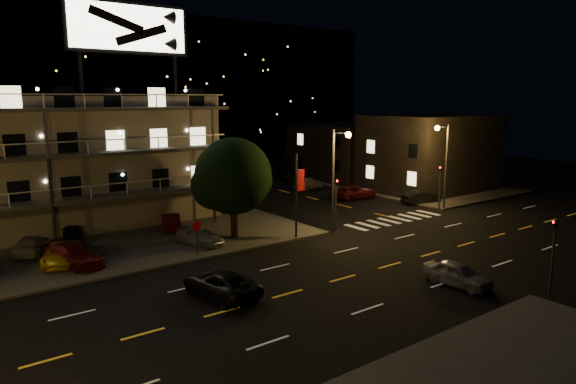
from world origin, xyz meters
TOP-DOWN VIEW (x-y plane):
  - ground at (0.00, 0.00)m, footprint 140.00×140.00m
  - curb_ne at (30.00, 20.00)m, footprint 16.00×24.00m
  - motel at (-9.94, 23.88)m, footprint 28.00×13.80m
  - side_bldg_front at (29.99, 16.00)m, footprint 14.06×10.00m
  - side_bldg_back at (29.99, 28.00)m, footprint 14.06×12.00m
  - streetlight_nc at (8.50, 7.94)m, footprint 0.44×1.92m
  - streetlight_ne at (22.14, 8.30)m, footprint 1.92×0.44m
  - signal_nw at (9.00, 8.50)m, footprint 0.20×0.27m
  - signal_sw at (9.00, -8.50)m, footprint 0.20×0.27m
  - signal_ne at (22.00, 8.50)m, footprint 0.27×0.20m
  - banner_north at (5.09, 8.40)m, footprint 0.83×0.16m
  - stop_sign at (-3.00, 8.57)m, footprint 0.91×0.11m
  - tree at (1.31, 11.25)m, footprint 5.88×5.67m
  - lot_car_2 at (-10.48, 12.30)m, footprint 3.46×4.85m
  - lot_car_3 at (-10.05, 11.37)m, footprint 3.31×4.93m
  - lot_car_4 at (-1.68, 10.81)m, footprint 2.62×4.00m
  - lot_car_7 at (-11.64, 15.53)m, footprint 3.28×4.54m
  - lot_car_8 at (-8.64, 17.28)m, footprint 2.25×3.84m
  - lot_car_9 at (-1.51, 16.20)m, footprint 2.62×4.10m
  - side_car_0 at (22.92, 11.35)m, footprint 4.14×2.27m
  - side_car_1 at (19.40, 17.25)m, footprint 5.17×2.41m
  - side_car_2 at (19.34, 24.83)m, footprint 4.74×2.85m
  - side_car_3 at (21.86, 30.37)m, footprint 4.66×2.72m
  - road_car_east at (6.40, -4.63)m, footprint 1.87×4.01m
  - road_car_west at (-4.99, 1.91)m, footprint 2.91×5.12m

SIDE VIEW (x-z plane):
  - ground at x=0.00m, z-range 0.00..0.00m
  - curb_ne at x=30.00m, z-range 0.00..0.15m
  - side_car_2 at x=19.34m, z-range 0.00..1.29m
  - side_car_0 at x=22.92m, z-range 0.00..1.29m
  - road_car_east at x=6.40m, z-range 0.00..1.33m
  - road_car_west at x=-4.99m, z-range 0.00..1.35m
  - side_car_1 at x=19.40m, z-range 0.00..1.43m
  - side_car_3 at x=21.86m, z-range 0.00..1.49m
  - lot_car_7 at x=-11.64m, z-range 0.15..1.37m
  - lot_car_2 at x=-10.48m, z-range 0.15..1.38m
  - lot_car_8 at x=-8.64m, z-range 0.15..1.38m
  - lot_car_4 at x=-1.68m, z-range 0.15..1.42m
  - lot_car_9 at x=-1.51m, z-range 0.15..1.43m
  - lot_car_3 at x=-10.05m, z-range 0.15..1.48m
  - stop_sign at x=-3.00m, z-range 0.41..3.01m
  - signal_nw at x=9.00m, z-range 0.27..4.87m
  - signal_sw at x=9.00m, z-range 0.27..4.87m
  - signal_ne at x=22.00m, z-range 0.27..4.87m
  - banner_north at x=5.09m, z-range 0.23..6.63m
  - side_bldg_back at x=29.99m, z-range 0.00..7.00m
  - side_bldg_front at x=29.99m, z-range 0.00..8.50m
  - tree at x=1.31m, z-range 0.85..8.26m
  - streetlight_nc at x=8.50m, z-range 0.96..8.96m
  - streetlight_ne at x=22.14m, z-range 0.96..8.96m
  - motel at x=-9.94m, z-range -3.71..14.39m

